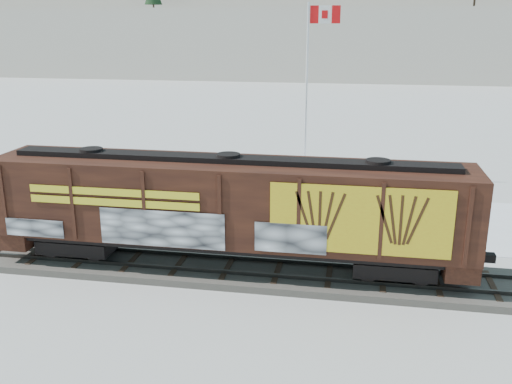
% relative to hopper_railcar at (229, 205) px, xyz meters
% --- Properties ---
extents(ground, '(500.00, 500.00, 0.00)m').
position_rel_hopper_railcar_xyz_m(ground, '(1.94, 0.01, -2.86)').
color(ground, white).
rests_on(ground, ground).
extents(rail_track, '(50.00, 3.40, 0.43)m').
position_rel_hopper_railcar_xyz_m(rail_track, '(1.94, 0.01, -2.71)').
color(rail_track, '#59544C').
rests_on(rail_track, ground).
extents(parking_strip, '(40.00, 8.00, 0.03)m').
position_rel_hopper_railcar_xyz_m(parking_strip, '(1.94, 7.51, -2.84)').
color(parking_strip, white).
rests_on(parking_strip, ground).
extents(hillside, '(360.00, 110.00, 93.00)m').
position_rel_hopper_railcar_xyz_m(hillside, '(1.89, 139.80, 11.52)').
color(hillside, white).
rests_on(hillside, ground).
extents(hopper_railcar, '(18.43, 3.06, 4.33)m').
position_rel_hopper_railcar_xyz_m(hopper_railcar, '(0.00, 0.00, 0.00)').
color(hopper_railcar, black).
rests_on(hopper_railcar, rail_track).
extents(flagpole, '(2.30, 0.90, 10.75)m').
position_rel_hopper_railcar_xyz_m(flagpole, '(1.73, 14.17, 1.07)').
color(flagpole, silver).
rests_on(flagpole, ground).
extents(car_silver, '(3.98, 1.83, 1.32)m').
position_rel_hopper_railcar_xyz_m(car_silver, '(-6.68, 6.68, -2.17)').
color(car_silver, '#B3B5BB').
rests_on(car_silver, parking_strip).
extents(car_white, '(5.02, 3.19, 1.56)m').
position_rel_hopper_railcar_xyz_m(car_white, '(5.36, 8.32, -2.04)').
color(car_white, white).
rests_on(car_white, parking_strip).
extents(car_dark, '(5.46, 2.54, 1.54)m').
position_rel_hopper_railcar_xyz_m(car_dark, '(5.58, 6.67, -2.05)').
color(car_dark, black).
rests_on(car_dark, parking_strip).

